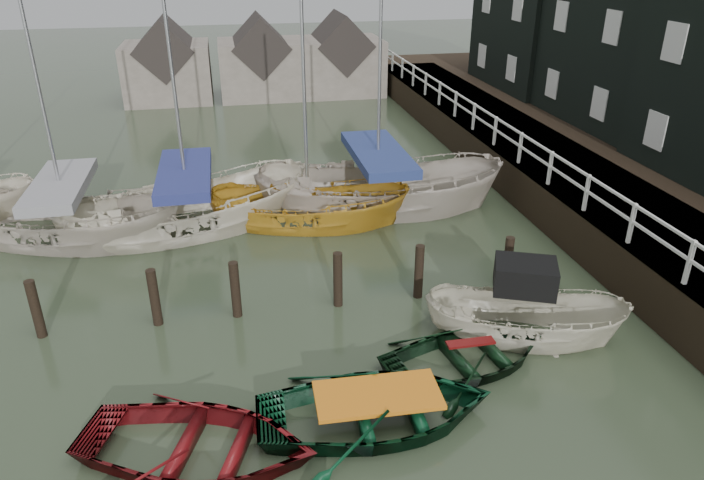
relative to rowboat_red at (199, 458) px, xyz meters
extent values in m
plane|color=#2B3723|center=(2.00, 1.42, 0.00)|extent=(120.00, 120.00, 0.00)
cube|color=black|center=(11.50, 11.42, 1.40)|extent=(3.00, 32.00, 0.20)
cube|color=silver|center=(10.00, 11.42, 2.45)|extent=(0.06, 32.00, 0.06)
cube|color=silver|center=(10.00, 11.42, 2.05)|extent=(0.06, 32.00, 0.06)
cube|color=black|center=(17.00, 11.42, 0.00)|extent=(14.00, 38.00, 1.50)
cube|color=black|center=(17.00, 13.42, 4.00)|extent=(6.00, 7.00, 5.00)
cube|color=black|center=(17.00, 20.42, 4.00)|extent=(6.40, 7.00, 5.00)
cylinder|color=black|center=(-3.50, 4.42, 0.50)|extent=(0.22, 0.22, 1.80)
cylinder|color=black|center=(-1.00, 4.42, 0.50)|extent=(0.22, 0.22, 1.80)
cylinder|color=black|center=(0.80, 4.42, 0.50)|extent=(0.22, 0.22, 1.80)
cylinder|color=black|center=(3.20, 4.42, 0.50)|extent=(0.22, 0.22, 1.80)
cylinder|color=black|center=(5.20, 4.42, 0.50)|extent=(0.22, 0.22, 1.80)
cylinder|color=black|center=(7.50, 4.42, 0.50)|extent=(0.22, 0.22, 1.80)
cube|color=#665B51|center=(-2.00, 27.42, 1.50)|extent=(4.50, 4.00, 3.00)
cube|color=#282321|center=(-2.00, 27.42, 2.80)|extent=(3.18, 4.08, 3.18)
cube|color=#665B51|center=(3.00, 27.42, 1.50)|extent=(4.50, 4.00, 3.00)
cube|color=#282321|center=(3.00, 27.42, 2.80)|extent=(3.18, 4.08, 3.18)
cube|color=#665B51|center=(7.50, 27.42, 1.50)|extent=(4.50, 4.00, 3.00)
cube|color=#282321|center=(7.50, 27.42, 2.80)|extent=(3.18, 4.08, 3.18)
imported|color=#570C0F|center=(0.00, 0.00, 0.00)|extent=(4.86, 4.16, 0.85)
imported|color=black|center=(3.17, 0.23, 0.00)|extent=(4.43, 3.23, 0.90)
imported|color=black|center=(5.43, 1.55, 0.00)|extent=(4.09, 3.24, 0.76)
imported|color=beige|center=(6.96, 2.29, 0.00)|extent=(4.63, 3.18, 1.68)
cube|color=black|center=(6.96, 2.49, 1.43)|extent=(1.59, 1.43, 0.65)
imported|color=beige|center=(-3.90, 9.71, 0.00)|extent=(7.67, 5.04, 2.77)
cylinder|color=#B2B2B7|center=(-3.90, 9.71, 6.08)|extent=(0.10, 0.10, 9.11)
cube|color=gray|center=(-3.90, 9.71, 1.64)|extent=(4.20, 2.73, 0.30)
imported|color=beige|center=(-0.43, 9.78, 0.00)|extent=(8.02, 4.54, 2.92)
cylinder|color=#B2B2B7|center=(-0.43, 9.78, 6.40)|extent=(0.10, 0.10, 9.60)
cube|color=navy|center=(-0.43, 9.78, 1.73)|extent=(4.40, 2.44, 0.30)
imported|color=gold|center=(3.16, 9.47, 0.00)|extent=(6.65, 3.85, 2.42)
cylinder|color=#B2B2B7|center=(3.16, 9.47, 5.35)|extent=(0.10, 0.10, 8.03)
imported|color=#BDB0A2|center=(5.56, 10.24, 0.00)|extent=(8.45, 4.55, 3.09)
cylinder|color=#B2B2B7|center=(5.56, 10.24, 6.17)|extent=(0.10, 0.10, 8.94)
cube|color=navy|center=(5.56, 10.24, 1.82)|extent=(4.64, 2.45, 0.30)
camera|label=1|loc=(0.97, -8.37, 7.97)|focal=32.00mm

